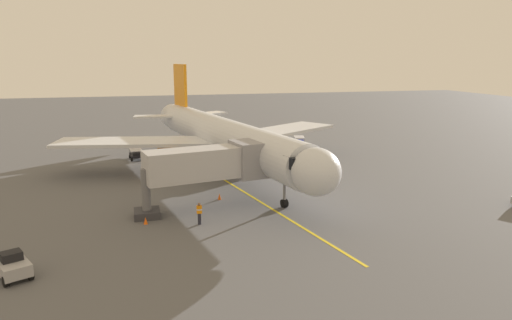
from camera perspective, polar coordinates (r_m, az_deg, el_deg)
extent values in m
plane|color=#565659|center=(53.45, -4.46, -1.13)|extent=(220.00, 220.00, 0.00)
cube|color=yellow|center=(46.08, -2.44, -3.27)|extent=(7.95, 39.30, 0.01)
cylinder|color=silver|center=(50.96, -3.91, 2.93)|extent=(10.29, 34.09, 3.80)
ellipsoid|color=silver|center=(35.04, 7.26, -1.43)|extent=(4.31, 4.62, 3.61)
cone|color=silver|center=(68.32, -9.73, 5.15)|extent=(3.93, 3.60, 3.42)
cube|color=black|center=(36.07, 6.08, -0.11)|extent=(3.48, 2.19, 0.90)
cube|color=silver|center=(57.96, 2.57, 3.47)|extent=(17.12, 13.67, 0.36)
cylinder|color=orange|center=(54.59, 1.39, 1.34)|extent=(2.91, 3.78, 2.30)
cylinder|color=black|center=(53.07, 2.25, 1.02)|extent=(2.10, 0.60, 2.10)
cube|color=silver|center=(52.19, -14.17, 2.13)|extent=(17.73, 8.32, 0.36)
cylinder|color=orange|center=(50.47, -10.42, 0.24)|extent=(2.91, 3.78, 2.30)
cylinder|color=black|center=(48.82, -9.87, -0.15)|extent=(2.10, 0.60, 2.10)
cube|color=orange|center=(65.09, -9.11, 8.19)|extent=(1.28, 4.78, 7.20)
cube|color=silver|center=(66.09, -6.27, 5.55)|extent=(6.76, 5.21, 0.24)
cube|color=silver|center=(64.26, -11.68, 5.18)|extent=(6.64, 3.15, 0.24)
cylinder|color=slate|center=(39.53, 3.47, -3.32)|extent=(0.24, 0.24, 2.77)
cylinder|color=black|center=(39.92, 3.44, -5.23)|extent=(0.58, 0.77, 0.70)
cylinder|color=slate|center=(55.05, -2.53, 1.35)|extent=(0.24, 0.24, 2.77)
cylinder|color=black|center=(55.32, -2.52, -0.06)|extent=(0.65, 1.17, 1.10)
cylinder|color=slate|center=(53.25, -7.68, 0.88)|extent=(0.24, 0.24, 2.77)
cylinder|color=black|center=(53.54, -7.64, -0.57)|extent=(0.65, 1.17, 1.10)
cube|color=#B7B7BC|center=(38.64, -6.77, -0.43)|extent=(9.33, 4.29, 2.50)
cube|color=gray|center=(40.29, -0.71, 0.17)|extent=(3.36, 3.68, 3.00)
cylinder|color=slate|center=(37.96, -13.14, -3.94)|extent=(0.70, 0.70, 3.90)
cube|color=#333338|center=(38.44, -13.02, -6.31)|extent=(2.00, 2.00, 0.60)
cylinder|color=#23232D|center=(36.10, -6.84, -7.07)|extent=(0.26, 0.26, 0.88)
cube|color=orange|center=(35.86, -6.87, -5.95)|extent=(0.39, 0.25, 0.60)
cube|color=silver|center=(35.86, -6.87, -5.95)|extent=(0.41, 0.26, 0.10)
sphere|color=brown|center=(35.73, -6.89, -5.31)|extent=(0.22, 0.22, 0.22)
cube|color=#2D3899|center=(67.94, 5.23, 2.22)|extent=(2.03, 2.87, 0.24)
cube|color=silver|center=(67.83, 5.24, 2.78)|extent=(2.03, 2.87, 0.08)
cylinder|color=slate|center=(66.75, 5.85, 2.38)|extent=(0.06, 0.06, 0.55)
cylinder|color=slate|center=(66.65, 4.78, 2.38)|extent=(0.06, 0.06, 0.55)
cylinder|color=slate|center=(69.11, 5.66, 2.72)|extent=(0.06, 0.06, 0.55)
cylinder|color=slate|center=(69.01, 4.64, 2.72)|extent=(0.06, 0.06, 0.55)
cylinder|color=black|center=(67.13, 5.84, 1.79)|extent=(0.36, 0.49, 0.44)
cylinder|color=black|center=(67.02, 4.73, 1.80)|extent=(0.36, 0.49, 0.44)
cylinder|color=black|center=(68.99, 5.70, 2.08)|extent=(0.36, 0.49, 0.44)
cylinder|color=black|center=(68.89, 4.62, 2.08)|extent=(0.36, 0.49, 0.44)
cube|color=#9E9EA3|center=(30.79, -27.21, -11.46)|extent=(2.35, 2.72, 0.70)
cube|color=black|center=(30.84, -27.46, -10.24)|extent=(1.38, 1.29, 0.50)
cylinder|color=black|center=(30.33, -25.57, -12.38)|extent=(0.49, 0.65, 0.60)
cylinder|color=black|center=(30.09, -28.00, -12.83)|extent=(0.49, 0.65, 0.60)
cylinder|color=black|center=(31.77, -26.35, -11.33)|extent=(0.49, 0.65, 0.60)
cube|color=black|center=(60.23, -14.28, 0.60)|extent=(1.68, 2.74, 0.24)
cube|color=silver|center=(60.10, -14.31, 1.22)|extent=(1.68, 2.74, 0.08)
cylinder|color=slate|center=(59.05, -13.56, 0.80)|extent=(0.06, 0.06, 0.55)
cylinder|color=slate|center=(58.91, -14.75, 0.71)|extent=(0.06, 0.06, 0.55)
cylinder|color=slate|center=(61.39, -13.86, 1.22)|extent=(0.06, 0.06, 0.55)
cylinder|color=slate|center=(61.26, -15.01, 1.13)|extent=(0.06, 0.06, 0.55)
cylinder|color=black|center=(59.44, -13.53, 0.15)|extent=(0.30, 0.46, 0.44)
cylinder|color=black|center=(59.30, -14.77, 0.06)|extent=(0.30, 0.46, 0.44)
cylinder|color=black|center=(61.29, -13.76, 0.50)|extent=(0.30, 0.46, 0.44)
cylinder|color=black|center=(61.15, -14.97, 0.41)|extent=(0.30, 0.46, 0.44)
cone|color=#F2590F|center=(42.13, -4.43, -4.41)|extent=(0.32, 0.32, 0.55)
cone|color=#F2590F|center=(36.93, -13.19, -7.14)|extent=(0.32, 0.32, 0.55)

